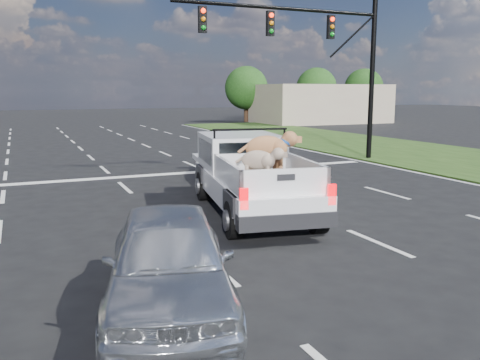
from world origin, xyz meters
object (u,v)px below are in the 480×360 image
(pickup_truck, at_px, (250,173))
(black_coupe, at_px, (240,157))
(silver_sedan, at_px, (169,261))
(traffic_signal, at_px, (326,49))

(pickup_truck, distance_m, black_coupe, 4.77)
(pickup_truck, height_order, silver_sedan, pickup_truck)
(black_coupe, bearing_deg, traffic_signal, 44.37)
(traffic_signal, xyz_separation_m, black_coupe, (-5.00, -2.58, -3.95))
(traffic_signal, height_order, black_coupe, traffic_signal)
(silver_sedan, xyz_separation_m, black_coupe, (5.14, 9.27, 0.07))
(silver_sedan, bearing_deg, pickup_truck, 68.91)
(pickup_truck, bearing_deg, silver_sedan, -115.39)
(traffic_signal, bearing_deg, black_coupe, -152.66)
(traffic_signal, height_order, pickup_truck, traffic_signal)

